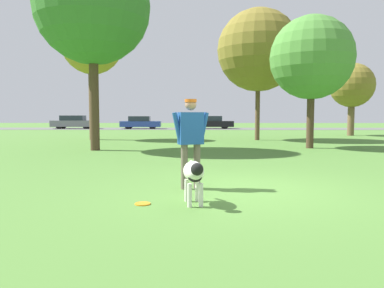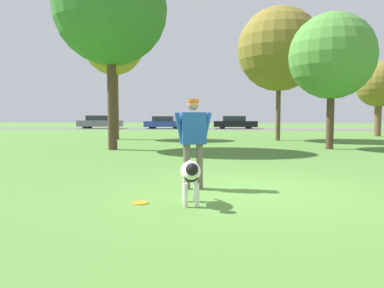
% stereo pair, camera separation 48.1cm
% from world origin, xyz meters
% --- Properties ---
extents(ground_plane, '(120.00, 120.00, 0.00)m').
position_xyz_m(ground_plane, '(0.00, 0.00, 0.00)').
color(ground_plane, '#4C7A33').
extents(far_road_strip, '(120.00, 6.00, 0.01)m').
position_xyz_m(far_road_strip, '(0.00, 31.49, 0.01)').
color(far_road_strip, '#5B5B59').
rests_on(far_road_strip, ground_plane).
extents(person, '(0.71, 0.37, 1.70)m').
position_xyz_m(person, '(-0.97, 0.12, 1.01)').
color(person, '#665B4C').
rests_on(person, ground_plane).
extents(dog, '(0.40, 0.95, 0.70)m').
position_xyz_m(dog, '(-0.89, -1.16, 0.49)').
color(dog, silver).
rests_on(dog, ground_plane).
extents(frisbee, '(0.25, 0.25, 0.02)m').
position_xyz_m(frisbee, '(-1.69, -1.15, 0.01)').
color(frisbee, orange).
rests_on(frisbee, ground_plane).
extents(tree_far_right, '(2.98, 2.98, 4.92)m').
position_xyz_m(tree_far_right, '(9.59, 18.87, 3.39)').
color(tree_far_right, brown).
rests_on(tree_far_right, ground_plane).
extents(tree_mid_center, '(4.54, 4.54, 7.25)m').
position_xyz_m(tree_mid_center, '(2.48, 14.15, 4.97)').
color(tree_mid_center, brown).
rests_on(tree_mid_center, ground_plane).
extents(tree_near_left, '(4.49, 4.49, 7.86)m').
position_xyz_m(tree_near_left, '(-4.94, 7.86, 5.60)').
color(tree_near_left, '#4C3826').
rests_on(tree_near_left, ground_plane).
extents(tree_far_left, '(3.39, 3.39, 7.09)m').
position_xyz_m(tree_far_left, '(-6.81, 14.29, 5.31)').
color(tree_far_left, brown).
rests_on(tree_far_left, ground_plane).
extents(tree_near_right, '(3.48, 3.48, 5.53)m').
position_xyz_m(tree_near_right, '(3.90, 9.00, 3.78)').
color(tree_near_right, '#4C3826').
rests_on(tree_near_right, ground_plane).
extents(parked_car_grey, '(4.58, 1.79, 1.36)m').
position_xyz_m(parked_car_grey, '(-13.65, 31.37, 0.67)').
color(parked_car_grey, slate).
rests_on(parked_car_grey, ground_plane).
extents(parked_car_blue, '(4.12, 1.93, 1.29)m').
position_xyz_m(parked_car_blue, '(-6.77, 31.23, 0.63)').
color(parked_car_blue, '#284293').
rests_on(parked_car_blue, ground_plane).
extents(parked_car_black, '(4.46, 1.90, 1.31)m').
position_xyz_m(parked_car_black, '(0.48, 31.63, 0.64)').
color(parked_car_black, black).
rests_on(parked_car_black, ground_plane).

